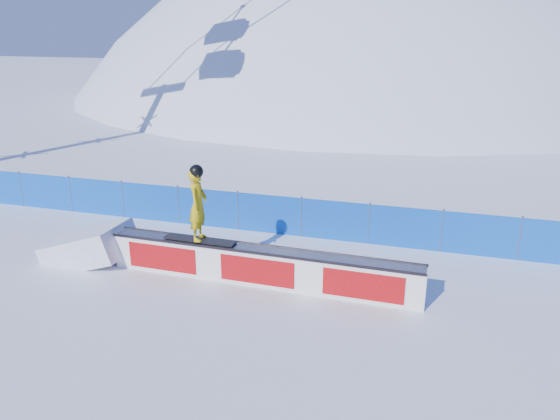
% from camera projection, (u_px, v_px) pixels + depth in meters
% --- Properties ---
extents(ground, '(160.00, 160.00, 0.00)m').
position_uv_depth(ground, '(133.00, 289.00, 13.06)').
color(ground, white).
rests_on(ground, ground).
extents(snow_hill, '(64.00, 64.00, 64.00)m').
position_uv_depth(snow_hill, '(362.00, 266.00, 56.95)').
color(snow_hill, silver).
rests_on(snow_hill, ground).
extents(safety_fence, '(22.05, 0.05, 1.30)m').
position_uv_depth(safety_fence, '(208.00, 208.00, 16.94)').
color(safety_fence, blue).
rests_on(safety_fence, ground).
extents(rail_box, '(7.83, 0.69, 0.94)m').
position_uv_depth(rail_box, '(260.00, 266.00, 13.22)').
color(rail_box, white).
rests_on(rail_box, ground).
extents(snow_ramp, '(2.36, 1.50, 1.46)m').
position_uv_depth(snow_ramp, '(91.00, 259.00, 14.78)').
color(snow_ramp, white).
rests_on(snow_ramp, ground).
extents(snowboarder, '(1.86, 0.69, 1.94)m').
position_uv_depth(snowboarder, '(198.00, 204.00, 13.22)').
color(snowboarder, black).
rests_on(snowboarder, rail_box).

